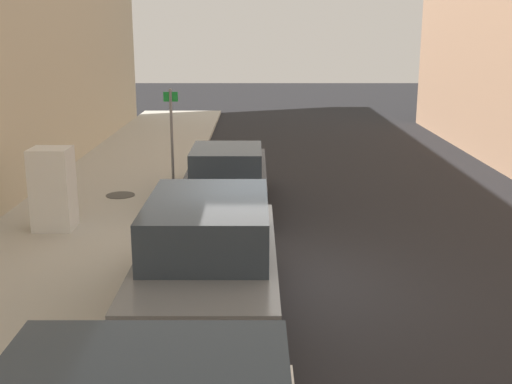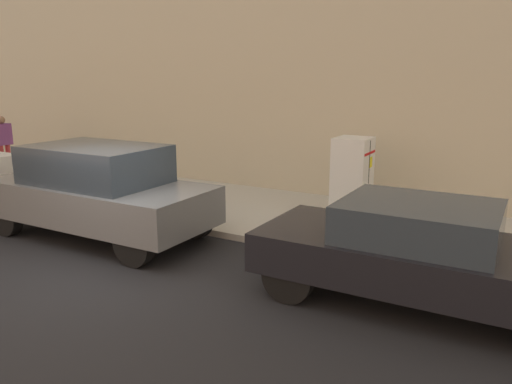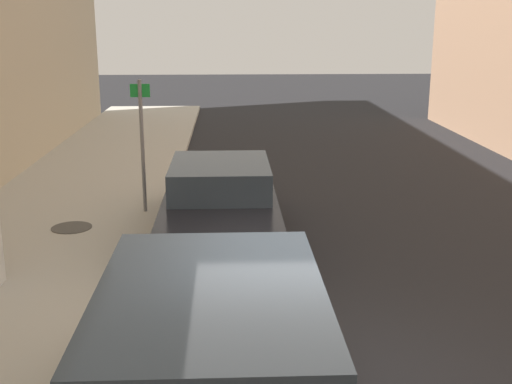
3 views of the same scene
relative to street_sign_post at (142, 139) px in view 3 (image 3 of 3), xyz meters
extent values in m
cylinder|color=#47443F|center=(-1.17, -0.99, -1.39)|extent=(0.70, 0.70, 0.02)
cylinder|color=slate|center=(0.00, 0.00, -0.15)|extent=(0.07, 0.07, 2.49)
cube|color=#198C33|center=(0.00, 0.02, 0.89)|extent=(0.36, 0.02, 0.24)
cube|color=#2D3842|center=(1.46, -7.47, -0.11)|extent=(1.68, 2.48, 0.70)
cylinder|color=black|center=(0.64, -5.83, -1.16)|extent=(0.22, 0.74, 0.74)
cylinder|color=black|center=(2.28, -5.83, -1.16)|extent=(0.22, 0.74, 0.74)
cube|color=black|center=(1.46, -1.34, -0.89)|extent=(1.82, 4.70, 0.55)
cube|color=#2D3842|center=(1.46, -1.58, -0.36)|extent=(1.60, 1.97, 0.50)
cylinder|color=black|center=(0.68, 0.39, -1.16)|extent=(0.22, 0.73, 0.73)
cylinder|color=black|center=(2.24, 0.39, -1.16)|extent=(0.22, 0.73, 0.73)
cylinder|color=black|center=(0.68, -3.08, -1.16)|extent=(0.22, 0.73, 0.73)
cylinder|color=black|center=(2.24, -3.08, -1.16)|extent=(0.22, 0.73, 0.73)
camera|label=1|loc=(2.14, -16.09, 2.55)|focal=45.00mm
camera|label=2|loc=(7.97, -0.35, 1.49)|focal=35.00mm
camera|label=3|loc=(1.60, -11.84, 2.13)|focal=45.00mm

